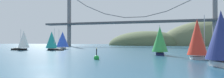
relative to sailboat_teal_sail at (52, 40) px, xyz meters
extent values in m
plane|color=navy|center=(26.63, -41.31, -4.02)|extent=(360.00, 360.00, 0.00)
ellipsoid|color=#5B6647|center=(86.63, 93.69, -4.02)|extent=(89.01, 44.00, 41.80)
ellipsoid|color=#4C5B3D|center=(31.63, 93.69, -4.02)|extent=(67.26, 44.00, 24.88)
cylinder|color=slate|center=(-21.52, 53.69, 14.97)|extent=(2.80, 2.80, 37.99)
cylinder|color=slate|center=(74.77, 53.69, 14.97)|extent=(2.80, 2.80, 37.99)
cube|color=#47474C|center=(26.63, 53.69, 12.26)|extent=(132.29, 6.00, 1.20)
cylinder|color=slate|center=(-14.64, 53.69, 29.38)|extent=(14.03, 0.50, 9.58)
cylinder|color=slate|center=(-0.88, 53.69, 21.75)|extent=(13.96, 0.50, 6.56)
cylinder|color=slate|center=(12.87, 53.69, 17.17)|extent=(13.86, 0.50, 3.54)
cylinder|color=slate|center=(26.63, 53.69, 15.64)|extent=(13.76, 0.50, 0.50)
cylinder|color=slate|center=(40.38, 53.69, 17.17)|extent=(13.86, 0.50, 3.54)
cylinder|color=slate|center=(54.14, 53.69, 21.75)|extent=(13.96, 0.50, 6.56)
cube|color=black|center=(2.16, -0.75, -3.74)|extent=(7.93, 4.45, 0.57)
cube|color=beige|center=(3.47, -1.20, -3.27)|extent=(2.83, 2.27, 0.36)
cylinder|color=#B2B2B7|center=(1.44, -0.50, 0.78)|extent=(0.14, 0.14, 8.46)
cone|color=teal|center=(-0.16, 0.06, 0.25)|extent=(5.97, 5.97, 6.81)
cube|color=#191E4C|center=(42.67, -13.02, -3.70)|extent=(2.16, 6.58, 0.64)
cube|color=beige|center=(42.64, -11.84, -3.20)|extent=(1.59, 2.12, 0.36)
cylinder|color=#B2B2B7|center=(42.68, -13.67, 0.32)|extent=(0.14, 0.14, 7.41)
cone|color=green|center=(42.71, -15.11, 0.26)|extent=(4.23, 4.23, 6.69)
cube|color=#B7B2A8|center=(-3.17, 8.99, -3.66)|extent=(8.03, 4.11, 0.73)
cube|color=beige|center=(-4.51, 8.65, -3.11)|extent=(2.82, 2.30, 0.36)
cylinder|color=#B2B2B7|center=(-2.42, 9.17, 1.01)|extent=(0.14, 0.14, 8.61)
cone|color=blue|center=(-0.78, 9.59, 0.52)|extent=(6.97, 6.97, 7.01)
cone|color=navy|center=(51.34, -34.22, 0.65)|extent=(5.80, 5.80, 7.28)
cube|color=black|center=(-12.36, -4.10, -3.65)|extent=(6.13, 2.92, 0.75)
cube|color=beige|center=(-13.40, -4.31, -3.10)|extent=(2.12, 1.71, 0.36)
cylinder|color=#B2B2B7|center=(-11.78, -3.98, 0.60)|extent=(0.14, 0.14, 7.76)
cone|color=white|center=(-10.51, -3.73, 0.50)|extent=(5.03, 5.03, 6.96)
cube|color=white|center=(52.11, -23.75, -3.72)|extent=(6.75, 2.90, 0.61)
cube|color=beige|center=(53.27, -23.54, -3.24)|extent=(2.30, 1.70, 0.36)
cylinder|color=#B2B2B7|center=(51.46, -23.86, 0.79)|extent=(0.14, 0.14, 8.41)
cone|color=red|center=(50.05, -24.11, 0.56)|extent=(4.48, 4.48, 7.35)
sphere|color=green|center=(30.22, -29.65, -3.72)|extent=(1.10, 1.10, 1.10)
cylinder|color=black|center=(30.22, -29.65, -2.67)|extent=(0.20, 0.20, 1.60)
sphere|color=#F2EA99|center=(30.22, -29.65, -1.75)|extent=(0.24, 0.24, 0.24)
camera|label=1|loc=(42.52, -63.49, -0.27)|focal=28.30mm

